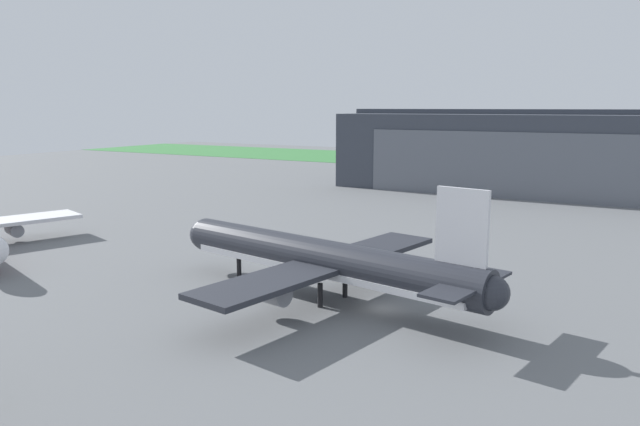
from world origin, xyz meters
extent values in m
plane|color=slate|center=(0.00, 0.00, 0.00)|extent=(440.00, 440.00, 0.00)
cube|color=#3A7D3E|center=(0.00, 169.52, 0.04)|extent=(440.00, 56.00, 0.08)
cube|color=#383D47|center=(-4.65, 99.02, 9.40)|extent=(90.48, 31.15, 18.80)
cube|color=slate|center=(-4.65, 83.29, 7.52)|extent=(68.76, 0.30, 15.04)
cube|color=#383D47|center=(-4.65, 99.02, 19.40)|extent=(90.48, 7.48, 1.20)
cylinder|color=#282B33|center=(-7.06, -0.09, 4.60)|extent=(38.61, 10.74, 4.08)
sphere|color=#282B33|center=(-26.00, 3.27, 4.60)|extent=(3.92, 3.92, 3.92)
sphere|color=#282B33|center=(11.89, -3.45, 4.60)|extent=(3.18, 3.18, 3.18)
cube|color=silver|center=(-7.06, -0.09, 3.48)|extent=(35.59, 10.24, 0.71)
cube|color=silver|center=(8.86, -2.92, 10.11)|extent=(5.00, 1.27, 6.93)
cube|color=#282B33|center=(10.15, -0.04, 5.01)|extent=(4.41, 6.23, 0.28)
cube|color=#282B33|center=(9.09, -6.06, 5.01)|extent=(4.41, 6.23, 0.28)
cube|color=#282B33|center=(-4.70, 8.78, 4.09)|extent=(8.86, 16.87, 0.56)
cube|color=#282B33|center=(-7.89, -9.23, 4.09)|extent=(8.86, 16.87, 0.56)
cylinder|color=gray|center=(-5.71, 7.65, 2.67)|extent=(4.21, 2.89, 2.24)
cylinder|color=gray|center=(-8.46, -7.83, 2.67)|extent=(4.21, 2.89, 2.24)
cylinder|color=black|center=(-19.94, 2.19, 1.28)|extent=(0.56, 0.56, 2.56)
cylinder|color=black|center=(-5.17, 1.75, 1.28)|extent=(0.56, 0.56, 2.56)
cylinder|color=black|center=(-5.91, -2.47, 1.28)|extent=(0.56, 0.56, 2.56)
cube|color=silver|center=(-62.18, 2.31, 3.27)|extent=(11.73, 17.88, 0.56)
cylinder|color=gray|center=(-61.85, 0.79, 1.97)|extent=(3.91, 3.00, 2.00)
camera|label=1|loc=(23.74, -54.82, 20.65)|focal=33.80mm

